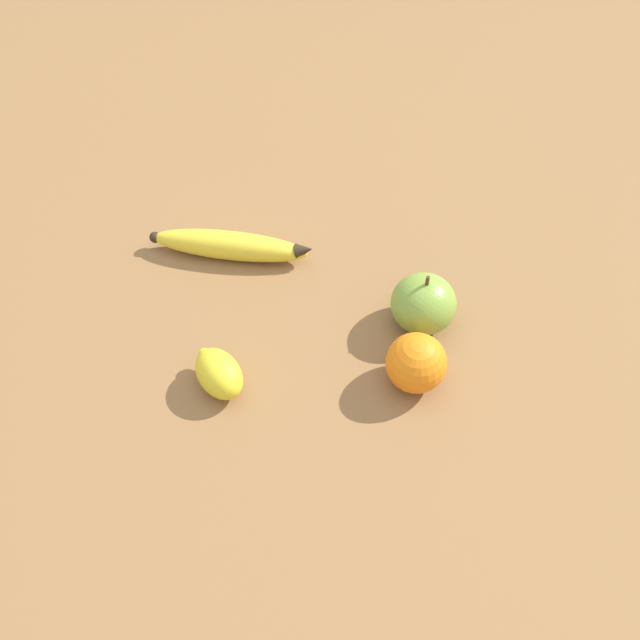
{
  "coord_description": "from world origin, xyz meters",
  "views": [
    {
      "loc": [
        0.28,
        -0.5,
        0.73
      ],
      "look_at": [
        0.04,
        -0.01,
        0.03
      ],
      "focal_mm": 42.0,
      "sensor_mm": 36.0,
      "label": 1
    }
  ],
  "objects_px": {
    "banana": "(231,245)",
    "orange": "(416,363)",
    "apple": "(423,304)",
    "lemon": "(219,373)"
  },
  "relations": [
    {
      "from": "banana",
      "to": "orange",
      "type": "distance_m",
      "value": 0.3
    },
    {
      "from": "banana",
      "to": "apple",
      "type": "distance_m",
      "value": 0.26
    },
    {
      "from": "banana",
      "to": "orange",
      "type": "relative_size",
      "value": 3.06
    },
    {
      "from": "apple",
      "to": "banana",
      "type": "bearing_deg",
      "value": -177.77
    },
    {
      "from": "banana",
      "to": "lemon",
      "type": "distance_m",
      "value": 0.2
    },
    {
      "from": "apple",
      "to": "lemon",
      "type": "relative_size",
      "value": 1.0
    },
    {
      "from": "orange",
      "to": "apple",
      "type": "bearing_deg",
      "value": 106.94
    },
    {
      "from": "banana",
      "to": "orange",
      "type": "xyz_separation_m",
      "value": [
        0.29,
        -0.07,
        0.02
      ]
    },
    {
      "from": "apple",
      "to": "lemon",
      "type": "bearing_deg",
      "value": -131.73
    },
    {
      "from": "banana",
      "to": "apple",
      "type": "bearing_deg",
      "value": -16.56
    }
  ]
}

